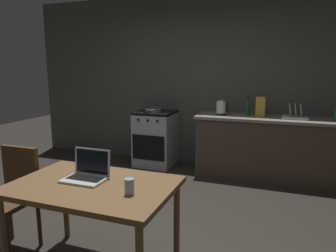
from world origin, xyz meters
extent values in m
plane|color=#2D2823|center=(0.00, 0.00, 0.00)|extent=(12.00, 12.00, 0.00)
cube|color=#494C47|center=(0.30, 2.32, 1.37)|extent=(6.40, 0.10, 2.74)
cube|color=#4C3D2D|center=(1.29, 1.97, 0.43)|extent=(2.10, 0.60, 0.85)
cube|color=gray|center=(1.29, 1.97, 0.87)|extent=(2.16, 0.64, 0.04)
cube|color=#B7BABF|center=(-0.52, 1.97, 0.43)|extent=(0.60, 0.60, 0.85)
cube|color=black|center=(-0.52, 1.97, 0.87)|extent=(0.60, 0.60, 0.04)
cube|color=black|center=(-0.52, 1.66, 0.36)|extent=(0.54, 0.01, 0.39)
cylinder|color=black|center=(-0.68, 1.66, 0.79)|extent=(0.04, 0.02, 0.04)
cylinder|color=black|center=(-0.52, 1.66, 0.79)|extent=(0.04, 0.02, 0.04)
cylinder|color=black|center=(-0.36, 1.66, 0.79)|extent=(0.04, 0.02, 0.04)
cube|color=brown|center=(0.12, -0.78, 0.71)|extent=(1.22, 0.82, 0.04)
cylinder|color=brown|center=(-0.44, -1.13, 0.35)|extent=(0.05, 0.05, 0.69)
cylinder|color=brown|center=(-0.44, -0.43, 0.35)|extent=(0.05, 0.05, 0.69)
cylinder|color=brown|center=(0.67, -0.43, 0.35)|extent=(0.05, 0.05, 0.69)
cube|color=#4C331E|center=(-0.73, -0.81, 0.47)|extent=(0.40, 0.40, 0.04)
cube|color=#4C331E|center=(-0.73, -0.63, 0.70)|extent=(0.38, 0.04, 0.42)
cylinder|color=#4C331E|center=(-0.56, -0.98, 0.22)|extent=(0.04, 0.04, 0.45)
cylinder|color=#4C331E|center=(-0.90, -0.64, 0.22)|extent=(0.04, 0.04, 0.45)
cylinder|color=#4C331E|center=(-0.56, -0.64, 0.22)|extent=(0.04, 0.04, 0.45)
cube|color=silver|center=(0.02, -0.75, 0.74)|extent=(0.32, 0.22, 0.02)
cube|color=black|center=(0.02, -0.74, 0.75)|extent=(0.28, 0.12, 0.00)
cube|color=silver|center=(0.02, -0.64, 0.86)|extent=(0.32, 0.02, 0.21)
cube|color=black|center=(0.02, -0.64, 0.86)|extent=(0.29, 0.02, 0.18)
cylinder|color=black|center=(0.55, 1.97, 0.90)|extent=(0.15, 0.15, 0.02)
cylinder|color=silver|center=(0.55, 1.97, 1.00)|extent=(0.14, 0.14, 0.18)
cylinder|color=silver|center=(0.55, 1.97, 1.10)|extent=(0.08, 0.08, 0.02)
cube|color=black|center=(0.63, 1.97, 1.01)|extent=(0.02, 0.02, 0.13)
cylinder|color=gray|center=(-0.55, 1.95, 0.90)|extent=(0.26, 0.26, 0.01)
torus|color=gray|center=(-0.55, 1.95, 0.93)|extent=(0.27, 0.27, 0.02)
cylinder|color=black|center=(-0.55, 1.73, 0.91)|extent=(0.02, 0.18, 0.02)
cylinder|color=#99B7C6|center=(0.47, -0.86, 0.79)|extent=(0.07, 0.07, 0.11)
cube|color=gold|center=(1.11, 1.99, 1.04)|extent=(0.13, 0.05, 0.28)
cube|color=silver|center=(1.58, 1.97, 0.91)|extent=(0.34, 0.26, 0.03)
cylinder|color=beige|center=(1.51, 1.97, 1.01)|extent=(0.04, 0.18, 0.18)
cylinder|color=beige|center=(1.58, 1.97, 1.01)|extent=(0.04, 0.18, 0.18)
cylinder|color=beige|center=(1.65, 1.97, 1.01)|extent=(0.04, 0.18, 0.18)
cylinder|color=#19592D|center=(0.93, 2.05, 0.99)|extent=(0.06, 0.06, 0.19)
cone|color=#19592D|center=(0.93, 2.05, 1.11)|extent=(0.06, 0.06, 0.06)
cylinder|color=black|center=(0.93, 2.05, 1.15)|extent=(0.03, 0.03, 0.02)
camera|label=1|loc=(1.43, -2.68, 1.60)|focal=33.58mm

